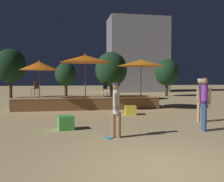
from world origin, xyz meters
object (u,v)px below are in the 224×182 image
Objects in this scene: cube_seat_0 at (130,110)px; bistro_chair_0 at (106,87)px; patio_umbrella_0 at (39,66)px; patio_umbrella_1 at (85,59)px; background_tree_3 at (66,74)px; background_tree_0 at (10,66)px; person_1 at (200,97)px; patio_umbrella_2 at (141,63)px; person_0 at (116,107)px; bistro_chair_1 at (36,87)px; frisbee_disc at (108,138)px; cube_seat_1 at (66,123)px; background_tree_1 at (167,72)px; person_2 at (204,101)px; background_tree_2 at (111,70)px.

bistro_chair_0 is (-0.78, 2.91, 1.07)m from cube_seat_0.
patio_umbrella_0 is 0.87× the size of patio_umbrella_1.
bistro_chair_0 is at bearing -74.63° from background_tree_3.
background_tree_0 is at bearing 91.67° from bistro_chair_0.
patio_umbrella_0 is 1.56× the size of person_1.
patio_umbrella_2 is 1.78× the size of person_0.
bistro_chair_1 is 9.34m from frisbee_disc.
patio_umbrella_0 reaches higher than cube_seat_1.
person_1 is 6.30m from bistro_chair_0.
person_0 is at bearing -66.84° from patio_umbrella_0.
frisbee_disc is 18.70m from background_tree_0.
cube_seat_1 is at bearing -28.31° from person_0.
bistro_chair_0 is 0.23× the size of background_tree_1.
background_tree_2 is (-1.02, 12.79, 1.55)m from person_2.
background_tree_0 is 1.20× the size of background_tree_1.
person_1 is at bearing -34.77° from patio_umbrella_0.
patio_umbrella_0 is 8.04m from frisbee_disc.
patio_umbrella_2 is at bearing -83.56° from background_tree_2.
bistro_chair_0 is 4.41m from bistro_chair_1.
background_tree_2 is at bearing 86.42° from cube_seat_0.
background_tree_2 is (2.20, 13.22, 1.63)m from person_0.
patio_umbrella_2 is at bearing -53.74° from bistro_chair_0.
person_2 reaches higher than person_1.
patio_umbrella_0 is 10.83m from background_tree_0.
patio_umbrella_2 is 12.36× the size of frisbee_disc.
bistro_chair_0 is at bearing -103.12° from background_tree_2.
background_tree_0 is (-3.67, 10.18, 0.47)m from patio_umbrella_0.
patio_umbrella_0 is at bearing -70.16° from background_tree_0.
patio_umbrella_2 is at bearing -64.91° from background_tree_3.
person_2 is 2.06× the size of bistro_chair_0.
patio_umbrella_0 reaches higher than bistro_chair_1.
background_tree_1 is 1.14× the size of background_tree_3.
person_0 is at bearing -133.14° from bistro_chair_0.
cube_seat_1 is at bearing -123.67° from background_tree_1.
person_2 is 0.48× the size of background_tree_1.
background_tree_2 is at bearing -83.06° from person_0.
background_tree_2 is 5.02m from background_tree_3.
patio_umbrella_2 is 4.92× the size of cube_seat_1.
person_2 is (3.65, -6.67, -1.94)m from patio_umbrella_1.
background_tree_1 reaches higher than frisbee_disc.
background_tree_0 is at bearing -133.67° from person_2.
background_tree_1 is (15.38, -0.31, -0.55)m from background_tree_0.
bistro_chair_0 is 9.31m from background_tree_3.
frisbee_disc is at bearing -51.62° from cube_seat_1.
person_2 reaches higher than cube_seat_1.
cube_seat_1 is 0.69× the size of bistro_chair_0.
bistro_chair_1 is (-2.98, 1.51, -1.68)m from patio_umbrella_1.
person_2 is 0.40× the size of background_tree_0.
bistro_chair_1 is (-3.41, 8.60, 0.34)m from person_0.
person_1 is 0.40× the size of background_tree_0.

